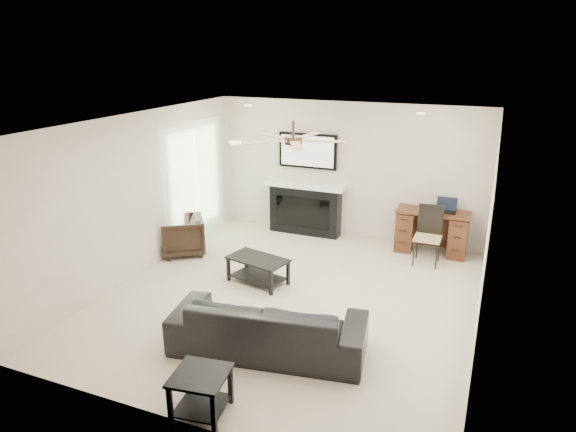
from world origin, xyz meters
name	(u,v)px	position (x,y,z in m)	size (l,w,h in m)	color
room_shell	(305,184)	(0.19, 0.08, 1.68)	(5.50, 5.54, 2.52)	beige
sofa	(268,325)	(0.26, -1.32, 0.33)	(2.26, 0.88, 0.66)	black
armchair	(182,236)	(-2.34, 0.83, 0.33)	(0.70, 0.72, 0.66)	black
coffee_table	(258,270)	(-0.64, 0.28, 0.20)	(0.90, 0.50, 0.40)	black
end_table_near	(201,394)	(0.11, -2.57, 0.23)	(0.52, 0.52, 0.45)	black
end_table_left	(116,259)	(-2.89, -0.22, 0.23)	(0.50, 0.50, 0.45)	black
fireplace_unit	(305,185)	(-0.75, 2.58, 0.95)	(1.52, 0.34, 1.91)	black
desk	(432,231)	(1.61, 2.53, 0.38)	(1.22, 0.56, 0.76)	#402010
desk_chair	(428,236)	(1.61, 1.98, 0.48)	(0.42, 0.44, 0.97)	black
laptop	(446,206)	(1.81, 2.51, 0.88)	(0.33, 0.24, 0.23)	black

